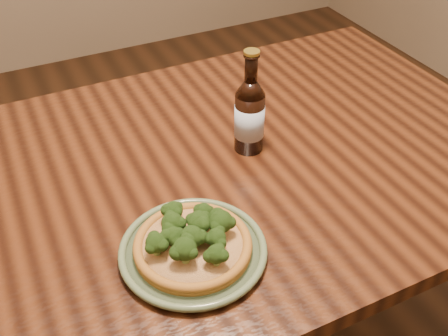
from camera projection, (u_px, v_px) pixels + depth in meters
name	position (u px, v px, depth m)	size (l,w,h in m)	color
table	(177.00, 206.00, 1.17)	(1.60, 0.90, 0.75)	#3F1E0D
plate	(193.00, 250.00, 0.93)	(0.26, 0.26, 0.02)	#546746
pizza	(193.00, 242.00, 0.92)	(0.21, 0.21, 0.07)	#9A6422
beer_bottle	(249.00, 115.00, 1.13)	(0.07, 0.07, 0.24)	black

